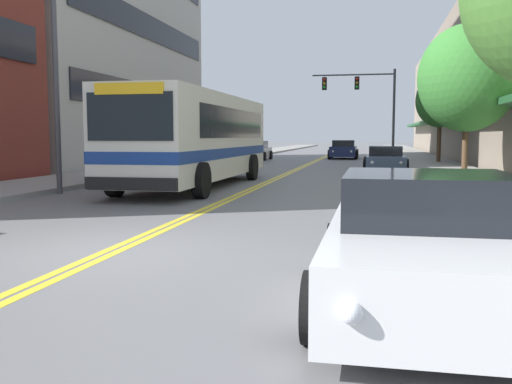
{
  "coord_description": "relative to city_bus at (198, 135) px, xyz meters",
  "views": [
    {
      "loc": [
        3.79,
        -7.84,
        1.72
      ],
      "look_at": [
        -1.27,
        16.83,
        -0.78
      ],
      "focal_mm": 40.0,
      "sensor_mm": 36.0,
      "label": 1
    }
  ],
  "objects": [
    {
      "name": "sidewalk_right",
      "position": [
        9.24,
        26.13,
        -1.65
      ],
      "size": [
        3.34,
        106.0,
        0.15
      ],
      "color": "gray",
      "rests_on": "ground_plane"
    },
    {
      "name": "car_white_parked_right_foreground",
      "position": [
        6.42,
        -12.78,
        -1.11
      ],
      "size": [
        2.21,
        4.35,
        1.34
      ],
      "color": "white",
      "rests_on": "ground_plane"
    },
    {
      "name": "sidewalk_left",
      "position": [
        -5.1,
        26.13,
        -1.65
      ],
      "size": [
        3.34,
        106.0,
        0.15
      ],
      "color": "gray",
      "rests_on": "ground_plane"
    },
    {
      "name": "car_silver_parked_left_mid",
      "position": [
        -2.35,
        20.93,
        -1.11
      ],
      "size": [
        2.04,
        4.22,
        1.34
      ],
      "color": "#B7B7BC",
      "rests_on": "ground_plane"
    },
    {
      "name": "street_tree_right_far",
      "position": [
        9.76,
        17.35,
        2.06
      ],
      "size": [
        2.89,
        2.89,
        5.24
      ],
      "color": "brown",
      "rests_on": "sidewalk_right"
    },
    {
      "name": "ground_plane",
      "position": [
        2.07,
        26.13,
        -1.73
      ],
      "size": [
        240.0,
        240.0,
        0.0
      ],
      "primitive_type": "plane",
      "color": "slate"
    },
    {
      "name": "car_slate_blue_parked_right_mid",
      "position": [
        6.47,
        10.41,
        -1.17
      ],
      "size": [
        2.11,
        4.63,
        1.2
      ],
      "color": "#475675",
      "rests_on": "ground_plane"
    },
    {
      "name": "centre_line",
      "position": [
        2.07,
        26.13,
        -1.73
      ],
      "size": [
        0.34,
        106.0,
        0.01
      ],
      "color": "yellow",
      "rests_on": "ground_plane"
    },
    {
      "name": "car_black_parked_left_far",
      "position": [
        -2.24,
        12.22,
        -1.07
      ],
      "size": [
        2.07,
        4.7,
        1.41
      ],
      "color": "black",
      "rests_on": "ground_plane"
    },
    {
      "name": "storefront_row_right",
      "position": [
        15.14,
        26.13,
        3.61
      ],
      "size": [
        9.1,
        68.0,
        10.7
      ],
      "color": "gray",
      "rests_on": "ground_plane"
    },
    {
      "name": "traffic_signal_mast",
      "position": [
        5.26,
        23.54,
        2.86
      ],
      "size": [
        5.94,
        0.38,
        6.44
      ],
      "color": "#47474C",
      "rests_on": "ground_plane"
    },
    {
      "name": "car_navy_moving_lead",
      "position": [
        3.7,
        24.41,
        -1.08
      ],
      "size": [
        2.13,
        4.26,
        1.38
      ],
      "color": "#19234C",
      "rests_on": "ground_plane"
    },
    {
      "name": "street_lamp_left_near",
      "position": [
        -3.02,
        -3.4,
        3.35
      ],
      "size": [
        1.82,
        0.28,
        8.74
      ],
      "color": "#47474C",
      "rests_on": "ground_plane"
    },
    {
      "name": "street_tree_right_mid",
      "position": [
        9.23,
        3.81,
        2.11
      ],
      "size": [
        3.61,
        3.61,
        5.68
      ],
      "color": "brown",
      "rests_on": "sidewalk_right"
    },
    {
      "name": "city_bus",
      "position": [
        0.0,
        0.0,
        0.0
      ],
      "size": [
        2.85,
        10.99,
        3.05
      ],
      "color": "silver",
      "rests_on": "ground_plane"
    }
  ]
}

